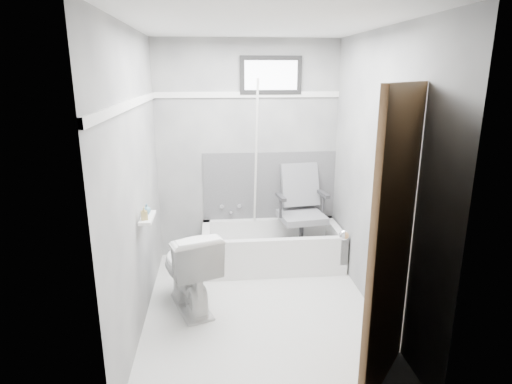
{
  "coord_description": "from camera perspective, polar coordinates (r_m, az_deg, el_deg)",
  "views": [
    {
      "loc": [
        -0.37,
        -3.38,
        2.05
      ],
      "look_at": [
        0.0,
        0.35,
        1.0
      ],
      "focal_mm": 30.0,
      "sensor_mm": 36.0,
      "label": 1
    }
  ],
  "objects": [
    {
      "name": "floor",
      "position": [
        3.97,
        0.51,
        -15.44
      ],
      "size": [
        2.6,
        2.6,
        0.0
      ],
      "primitive_type": "plane",
      "color": "silver",
      "rests_on": "ground"
    },
    {
      "name": "ceiling",
      "position": [
        3.41,
        0.62,
        21.54
      ],
      "size": [
        2.6,
        2.6,
        0.0
      ],
      "primitive_type": "plane",
      "rotation": [
        3.14,
        0.0,
        0.0
      ],
      "color": "silver",
      "rests_on": "floor"
    },
    {
      "name": "wall_back",
      "position": [
        4.77,
        -1.13,
        5.4
      ],
      "size": [
        2.0,
        0.02,
        2.4
      ],
      "primitive_type": "cube",
      "color": "slate",
      "rests_on": "floor"
    },
    {
      "name": "wall_front",
      "position": [
        2.27,
        4.11,
        -6.37
      ],
      "size": [
        2.0,
        0.02,
        2.4
      ],
      "primitive_type": "cube",
      "color": "slate",
      "rests_on": "floor"
    },
    {
      "name": "wall_left",
      "position": [
        3.54,
        -15.75,
        1.16
      ],
      "size": [
        0.02,
        2.6,
        2.4
      ],
      "primitive_type": "cube",
      "color": "slate",
      "rests_on": "floor"
    },
    {
      "name": "wall_right",
      "position": [
        3.74,
        15.98,
        1.91
      ],
      "size": [
        0.02,
        2.6,
        2.4
      ],
      "primitive_type": "cube",
      "color": "slate",
      "rests_on": "floor"
    },
    {
      "name": "bathtub",
      "position": [
        4.72,
        2.1,
        -7.27
      ],
      "size": [
        1.5,
        0.7,
        0.42
      ],
      "primitive_type": null,
      "color": "silver",
      "rests_on": "floor"
    },
    {
      "name": "office_chair",
      "position": [
        4.69,
        6.14,
        -2.46
      ],
      "size": [
        0.62,
        0.62,
        0.96
      ],
      "primitive_type": null,
      "rotation": [
        0.0,
        0.0,
        0.13
      ],
      "color": "slate",
      "rests_on": "bathtub"
    },
    {
      "name": "toilet",
      "position": [
        3.88,
        -8.94,
        -10.08
      ],
      "size": [
        0.66,
        0.87,
        0.75
      ],
      "primitive_type": "imported",
      "rotation": [
        0.0,
        0.0,
        3.48
      ],
      "color": "white",
      "rests_on": "floor"
    },
    {
      "name": "door",
      "position": [
        2.71,
        25.12,
        -8.79
      ],
      "size": [
        0.78,
        0.78,
        2.0
      ],
      "primitive_type": null,
      "color": "#53361E",
      "rests_on": "floor"
    },
    {
      "name": "window",
      "position": [
        4.7,
        1.98,
        15.3
      ],
      "size": [
        0.66,
        0.04,
        0.4
      ],
      "primitive_type": null,
      "color": "black",
      "rests_on": "wall_back"
    },
    {
      "name": "backerboard",
      "position": [
        4.87,
        1.84,
        0.79
      ],
      "size": [
        1.5,
        0.02,
        0.78
      ],
      "primitive_type": "cube",
      "color": "#4C4C4F",
      "rests_on": "wall_back"
    },
    {
      "name": "trim_back",
      "position": [
        4.68,
        -1.15,
        12.85
      ],
      "size": [
        2.0,
        0.02,
        0.06
      ],
      "primitive_type": "cube",
      "color": "white",
      "rests_on": "wall_back"
    },
    {
      "name": "trim_left",
      "position": [
        3.44,
        -16.31,
        11.21
      ],
      "size": [
        0.02,
        2.6,
        0.06
      ],
      "primitive_type": "cube",
      "color": "white",
      "rests_on": "wall_left"
    },
    {
      "name": "pole",
      "position": [
        4.57,
        -0.03,
        3.03
      ],
      "size": [
        0.02,
        0.47,
        1.9
      ],
      "primitive_type": "cylinder",
      "rotation": [
        0.23,
        0.0,
        0.0
      ],
      "color": "silver",
      "rests_on": "bathtub"
    },
    {
      "name": "shelf",
      "position": [
        3.62,
        -14.28,
        -3.35
      ],
      "size": [
        0.1,
        0.32,
        0.02
      ],
      "primitive_type": "cube",
      "color": "white",
      "rests_on": "wall_left"
    },
    {
      "name": "soap_bottle_a",
      "position": [
        3.53,
        -14.69,
        -2.77
      ],
      "size": [
        0.06,
        0.06,
        0.11
      ],
      "primitive_type": "imported",
      "rotation": [
        0.0,
        0.0,
        0.31
      ],
      "color": "#A18F50",
      "rests_on": "shelf"
    },
    {
      "name": "soap_bottle_b",
      "position": [
        3.66,
        -14.36,
        -2.17
      ],
      "size": [
        0.08,
        0.08,
        0.08
      ],
      "primitive_type": "imported",
      "rotation": [
        0.0,
        0.0,
        0.17
      ],
      "color": "teal",
      "rests_on": "shelf"
    },
    {
      "name": "faucet",
      "position": [
        4.89,
        -3.4,
        -2.23
      ],
      "size": [
        0.26,
        0.1,
        0.16
      ],
      "primitive_type": null,
      "color": "silver",
      "rests_on": "wall_back"
    }
  ]
}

